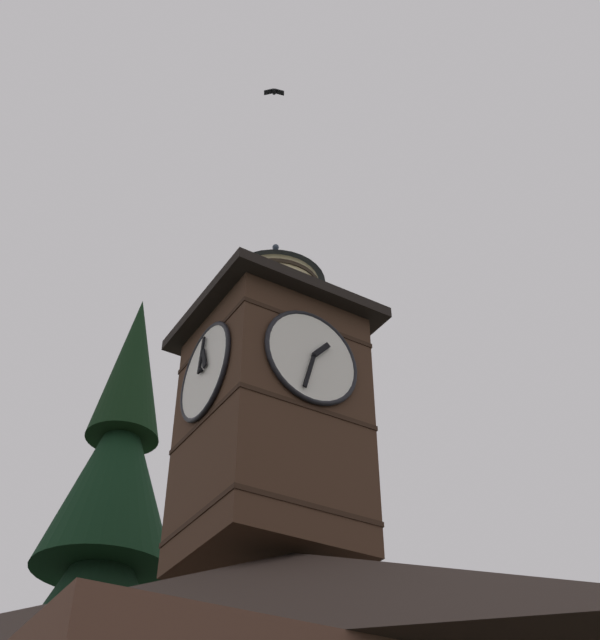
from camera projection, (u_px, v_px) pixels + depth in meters
clock_tower at (271, 402)px, 16.96m from camera, size 3.75×3.75×8.02m
flying_bird_high at (274, 92)px, 21.28m from camera, size 0.53×0.38×0.13m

